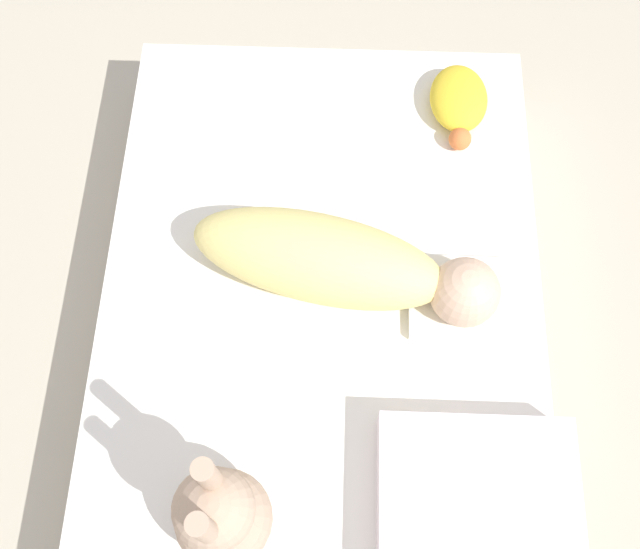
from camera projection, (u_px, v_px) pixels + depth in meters
ground_plane at (322, 329)px, 1.60m from camera, size 12.00×12.00×0.00m
bed_mattress at (322, 313)px, 1.51m from camera, size 1.19×0.84×0.19m
burp_cloth at (460, 300)px, 1.41m from camera, size 0.17×0.20×0.02m
swaddled_baby at (340, 263)px, 1.37m from camera, size 0.26×0.58×0.15m
pillow at (479, 536)px, 1.21m from camera, size 0.38×0.33×0.07m
bunny_plush at (220, 515)px, 1.14m from camera, size 0.16×0.16×0.34m
turtle_plush at (459, 101)px, 1.57m from camera, size 0.20×0.12×0.07m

